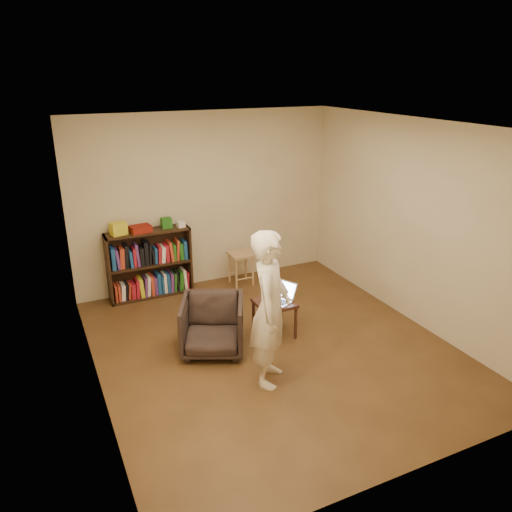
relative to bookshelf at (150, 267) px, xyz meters
name	(u,v)px	position (x,y,z in m)	size (l,w,h in m)	color
floor	(273,347)	(0.95, -2.09, -0.44)	(4.50, 4.50, 0.00)	#462D16
ceiling	(276,126)	(0.95, -2.09, 2.16)	(4.50, 4.50, 0.00)	silver
wall_back	(206,200)	(0.95, 0.16, 0.86)	(4.00, 4.00, 0.00)	beige
wall_left	(87,275)	(-1.05, -2.09, 0.86)	(4.50, 4.50, 0.00)	beige
wall_right	(414,223)	(2.95, -2.09, 0.86)	(4.50, 4.50, 0.00)	beige
bookshelf	(150,267)	(0.00, 0.00, 0.00)	(1.20, 0.30, 1.00)	black
box_yellow	(118,229)	(-0.39, -0.02, 0.65)	(0.21, 0.15, 0.17)	yellow
red_cloth	(141,229)	(-0.09, -0.03, 0.61)	(0.28, 0.21, 0.09)	maroon
box_green	(166,223)	(0.29, 0.02, 0.63)	(0.14, 0.14, 0.14)	#23661B
box_white	(181,224)	(0.49, -0.04, 0.60)	(0.11, 0.11, 0.08)	white
stool	(241,259)	(1.36, -0.19, -0.03)	(0.35, 0.35, 0.51)	tan
armchair	(212,326)	(0.28, -1.85, -0.11)	(0.71, 0.73, 0.66)	#322521
side_table	(274,307)	(1.10, -1.82, -0.06)	(0.45, 0.45, 0.46)	#331811
laptop	(281,296)	(1.19, -1.82, 0.07)	(0.43, 0.43, 0.22)	#B7B7BC
person	(270,309)	(0.62, -2.66, 0.40)	(0.62, 0.40, 1.69)	beige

